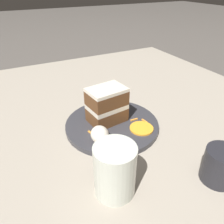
% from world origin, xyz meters
% --- Properties ---
extents(ground_plane, '(6.00, 6.00, 0.00)m').
position_xyz_m(ground_plane, '(0.00, 0.00, 0.00)').
color(ground_plane, '#4C4742').
rests_on(ground_plane, ground).
extents(dining_table, '(1.31, 1.16, 0.02)m').
position_xyz_m(dining_table, '(0.00, 0.00, 0.01)').
color(dining_table, gray).
rests_on(dining_table, ground).
extents(plate, '(0.26, 0.26, 0.01)m').
position_xyz_m(plate, '(-0.04, -0.01, 0.03)').
color(plate, '#333338').
rests_on(plate, dining_table).
extents(cake_slice, '(0.08, 0.11, 0.10)m').
position_xyz_m(cake_slice, '(-0.05, -0.01, 0.08)').
color(cake_slice, brown).
rests_on(cake_slice, plate).
extents(cream_dollop, '(0.05, 0.04, 0.04)m').
position_xyz_m(cream_dollop, '(0.02, -0.07, 0.06)').
color(cream_dollop, silver).
rests_on(cream_dollop, plate).
extents(orange_garnish, '(0.06, 0.06, 0.00)m').
position_xyz_m(orange_garnish, '(0.03, 0.05, 0.04)').
color(orange_garnish, orange).
rests_on(orange_garnish, plate).
extents(carrot_shreds_scatter, '(0.10, 0.16, 0.00)m').
position_xyz_m(carrot_shreds_scatter, '(-0.04, 0.04, 0.04)').
color(carrot_shreds_scatter, orange).
rests_on(carrot_shreds_scatter, plate).
extents(drinking_glass, '(0.08, 0.08, 0.11)m').
position_xyz_m(drinking_glass, '(0.16, -0.10, 0.07)').
color(drinking_glass, beige).
rests_on(drinking_glass, dining_table).
extents(coffee_mug, '(0.07, 0.07, 0.07)m').
position_xyz_m(coffee_mug, '(0.23, 0.10, 0.06)').
color(coffee_mug, '#232328').
rests_on(coffee_mug, dining_table).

